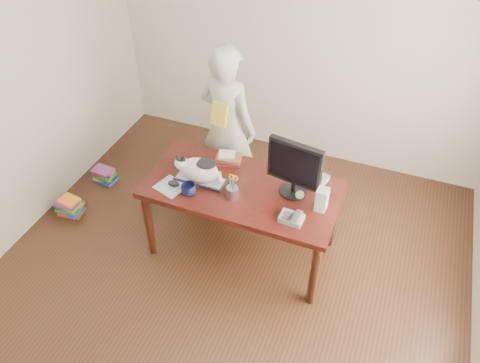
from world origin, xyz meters
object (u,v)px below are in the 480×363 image
object	(u,v)px
book_stack	(228,158)
pen_cup	(233,191)
mouse	(174,184)
calculator	(317,180)
desk	(245,194)
keyboard	(200,179)
cat	(198,169)
baseball	(300,195)
book_pile_a	(70,206)
speaker	(322,199)
coffee_mug	(189,189)
phone	(292,218)
person	(227,126)
monitor	(295,167)
book_pile_b	(104,175)

from	to	relation	value
book_stack	pen_cup	bearing A→B (deg)	-74.01
mouse	calculator	size ratio (longest dim) A/B	0.55
desk	calculator	size ratio (longest dim) A/B	7.42
desk	keyboard	xyz separation A→B (m)	(-0.35, -0.13, 0.16)
keyboard	cat	world-z (taller)	cat
baseball	book_pile_a	world-z (taller)	baseball
mouse	calculator	bearing A→B (deg)	40.22
speaker	baseball	bearing A→B (deg)	165.92
mouse	coffee_mug	world-z (taller)	coffee_mug
baseball	calculator	bearing A→B (deg)	70.79
coffee_mug	phone	bearing A→B (deg)	1.07
cat	book_pile_a	world-z (taller)	cat
speaker	baseball	distance (m)	0.20
person	speaker	bearing A→B (deg)	159.37
monitor	book_pile_b	distance (m)	2.35
keyboard	speaker	bearing A→B (deg)	2.49
book_pile_a	speaker	bearing A→B (deg)	4.39
pen_cup	coffee_mug	world-z (taller)	pen_cup
cat	book_pile_b	size ratio (longest dim) A/B	1.63
keyboard	speaker	world-z (taller)	speaker
pen_cup	desk	bearing A→B (deg)	83.74
cat	book_pile_a	size ratio (longest dim) A/B	1.55
cat	person	xyz separation A→B (m)	(-0.05, 0.74, -0.06)
desk	phone	world-z (taller)	phone
mouse	desk	bearing A→B (deg)	44.05
keyboard	speaker	xyz separation A→B (m)	(1.02, 0.04, 0.09)
book_stack	book_pile_a	bearing A→B (deg)	-173.38
cat	speaker	distance (m)	1.03
pen_cup	phone	distance (m)	0.52
speaker	book_stack	bearing A→B (deg)	165.04
keyboard	baseball	bearing A→B (deg)	6.79
speaker	book_pile_a	bearing A→B (deg)	-172.95
pen_cup	mouse	xyz separation A→B (m)	(-0.51, -0.04, -0.04)
person	pen_cup	bearing A→B (deg)	127.41
book_pile_b	calculator	bearing A→B (deg)	-1.90
coffee_mug	phone	size ratio (longest dim) A/B	0.67
desk	speaker	world-z (taller)	speaker
desk	cat	distance (m)	0.48
speaker	calculator	xyz separation A→B (m)	(-0.10, 0.29, -0.07)
monitor	coffee_mug	bearing A→B (deg)	-148.75
desk	speaker	bearing A→B (deg)	-8.00
phone	person	world-z (taller)	person
coffee_mug	book_pile_a	xyz separation A→B (m)	(-1.38, 0.04, -0.71)
mouse	phone	xyz separation A→B (m)	(1.02, -0.03, 0.00)
coffee_mug	cat	bearing A→B (deg)	88.90
desk	coffee_mug	distance (m)	0.52
person	cat	bearing A→B (deg)	105.98
keyboard	book_pile_b	size ratio (longest dim) A/B	1.67
monitor	baseball	bearing A→B (deg)	-14.02
book_stack	coffee_mug	bearing A→B (deg)	-115.64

